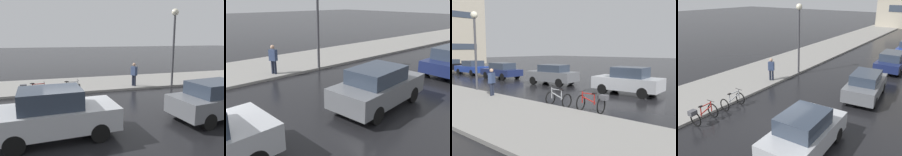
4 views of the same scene
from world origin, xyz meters
TOP-DOWN VIEW (x-y plane):
  - ground_plane at (0.00, 0.00)m, footprint 140.00×140.00m
  - bicycle_nearest at (-3.18, -1.84)m, footprint 0.82×1.40m
  - bicycle_second at (-3.28, 0.18)m, footprint 0.71×1.16m
  - car_silver at (2.03, -0.84)m, footprint 2.08×4.24m
  - car_grey at (2.08, 5.74)m, footprint 2.26×4.30m
  - car_navy at (1.86, 12.29)m, footprint 1.99×4.29m
  - car_blue at (2.00, 18.00)m, footprint 2.13×4.36m
  - pedestrian at (-4.19, 4.55)m, footprint 0.46×0.39m
  - streetlamp at (-3.66, 7.14)m, footprint 0.45×0.45m

SIDE VIEW (x-z plane):
  - ground_plane at x=0.00m, z-range 0.00..0.00m
  - bicycle_second at x=-3.28m, z-range -0.09..0.86m
  - bicycle_nearest at x=-3.18m, z-range 0.01..0.95m
  - car_navy at x=1.86m, z-range 0.02..1.54m
  - car_blue at x=2.00m, z-range 0.00..1.56m
  - car_grey at x=2.08m, z-range 0.02..1.61m
  - car_silver at x=2.03m, z-range -0.01..1.71m
  - pedestrian at x=-4.19m, z-range 0.11..1.82m
  - streetlamp at x=-3.66m, z-range 1.07..6.30m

